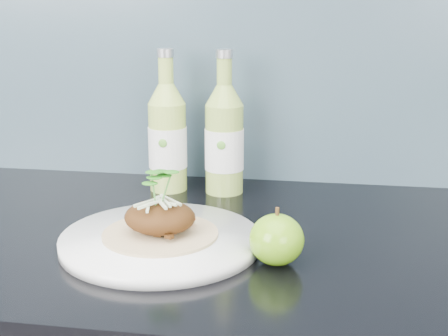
{
  "coord_description": "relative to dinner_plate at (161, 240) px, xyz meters",
  "views": [
    {
      "loc": [
        0.18,
        0.85,
        1.24
      ],
      "look_at": [
        0.04,
        1.69,
        1.0
      ],
      "focal_mm": 50.0,
      "sensor_mm": 36.0,
      "label": 1
    }
  ],
  "objects": [
    {
      "name": "dinner_plate",
      "position": [
        0.0,
        0.0,
        0.0
      ],
      "size": [
        0.33,
        0.33,
        0.02
      ],
      "color": "white",
      "rests_on": "kitchen_counter"
    },
    {
      "name": "pork_taco",
      "position": [
        0.0,
        -0.0,
        0.04
      ],
      "size": [
        0.16,
        0.16,
        0.1
      ],
      "color": "tan",
      "rests_on": "dinner_plate"
    },
    {
      "name": "green_apple",
      "position": [
        0.16,
        -0.03,
        0.03
      ],
      "size": [
        0.09,
        0.09,
        0.08
      ],
      "rotation": [
        0.0,
        0.0,
        -0.43
      ],
      "color": "#4A8D0F",
      "rests_on": "kitchen_counter"
    },
    {
      "name": "cider_bottle_left",
      "position": [
        -0.05,
        0.26,
        0.09
      ],
      "size": [
        0.07,
        0.07,
        0.25
      ],
      "rotation": [
        0.0,
        0.0,
        0.06
      ],
      "color": "#A9C753",
      "rests_on": "kitchen_counter"
    },
    {
      "name": "cider_bottle_right",
      "position": [
        0.05,
        0.26,
        0.09
      ],
      "size": [
        0.09,
        0.09,
        0.25
      ],
      "rotation": [
        0.0,
        0.0,
        -0.35
      ],
      "color": "#96B64C",
      "rests_on": "kitchen_counter"
    }
  ]
}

